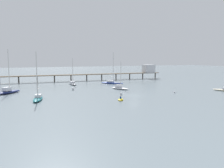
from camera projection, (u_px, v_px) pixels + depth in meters
ground_plane at (134, 96)px, 61.76m from camera, size 400.00×400.00×0.00m
pier at (122, 71)px, 107.07m from camera, size 71.09×6.39×6.70m
sailboat_white at (120, 87)px, 74.00m from camera, size 4.84×7.13×8.79m
sailboat_teal at (38, 97)px, 54.80m from camera, size 3.70×8.05×11.43m
sailboat_gray at (73, 83)px, 86.56m from camera, size 2.14×7.14×9.86m
sailboat_navy at (8, 91)px, 65.20m from camera, size 7.37×7.45×12.37m
sailboat_blue at (112, 82)px, 89.64m from camera, size 8.02×7.62×12.17m
dinghy_yellow at (121, 99)px, 54.83m from camera, size 2.28×2.86×1.14m
mooring_buoy_far at (73, 89)px, 72.05m from camera, size 0.82×0.82×0.82m
mooring_buoy_mid at (174, 92)px, 66.21m from camera, size 0.52×0.52×0.52m
mooring_buoy_near at (121, 94)px, 62.84m from camera, size 0.69×0.69×0.69m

